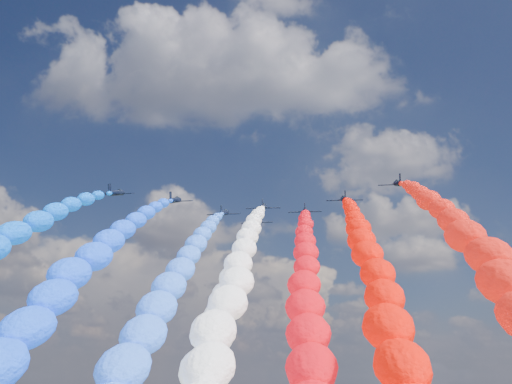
# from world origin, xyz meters

# --- Properties ---
(jet_0) EXTENTS (9.62, 12.76, 6.20)m
(jet_0) POSITION_xyz_m (-33.33, -4.76, 103.14)
(jet_0) COLOR black
(trail_0) EXTENTS (6.47, 98.60, 55.69)m
(trail_0) POSITION_xyz_m (-33.33, -55.70, 76.98)
(trail_0) COLOR blue
(jet_1) EXTENTS (9.44, 12.63, 6.20)m
(jet_1) POSITION_xyz_m (-20.48, 2.77, 103.14)
(jet_1) COLOR black
(trail_1) EXTENTS (6.47, 98.60, 55.69)m
(trail_1) POSITION_xyz_m (-20.48, -48.17, 76.98)
(trail_1) COLOR #144BFF
(jet_2) EXTENTS (9.57, 12.72, 6.20)m
(jet_2) POSITION_xyz_m (-9.77, 16.33, 103.14)
(jet_2) COLOR black
(trail_2) EXTENTS (6.47, 98.60, 55.69)m
(trail_2) POSITION_xyz_m (-9.77, -34.60, 76.98)
(trail_2) COLOR blue
(jet_3) EXTENTS (9.08, 12.37, 6.20)m
(jet_3) POSITION_xyz_m (1.39, 11.17, 103.14)
(jet_3) COLOR black
(trail_3) EXTENTS (6.47, 98.60, 55.69)m
(trail_3) POSITION_xyz_m (1.39, -39.77, 76.98)
(trail_3) COLOR white
(jet_4) EXTENTS (9.84, 12.91, 6.20)m
(jet_4) POSITION_xyz_m (-1.51, 26.65, 103.14)
(jet_4) COLOR black
(trail_4) EXTENTS (6.47, 98.60, 55.69)m
(trail_4) POSITION_xyz_m (-1.51, -24.29, 76.98)
(trail_4) COLOR white
(jet_5) EXTENTS (9.19, 12.45, 6.20)m
(jet_5) POSITION_xyz_m (12.25, 15.86, 103.14)
(jet_5) COLOR black
(trail_5) EXTENTS (6.47, 98.60, 55.69)m
(trail_5) POSITION_xyz_m (12.25, -35.08, 76.98)
(trail_5) COLOR red
(jet_6) EXTENTS (9.05, 12.35, 6.20)m
(jet_6) POSITION_xyz_m (22.10, 5.50, 103.14)
(jet_6) COLOR black
(trail_6) EXTENTS (6.47, 98.60, 55.69)m
(trail_6) POSITION_xyz_m (22.10, -45.44, 76.98)
(trail_6) COLOR #EB0D03
(jet_7) EXTENTS (9.45, 12.63, 6.20)m
(jet_7) POSITION_xyz_m (33.85, -6.47, 103.14)
(jet_7) COLOR black
(trail_7) EXTENTS (6.47, 98.60, 55.69)m
(trail_7) POSITION_xyz_m (33.85, -57.41, 76.98)
(trail_7) COLOR red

